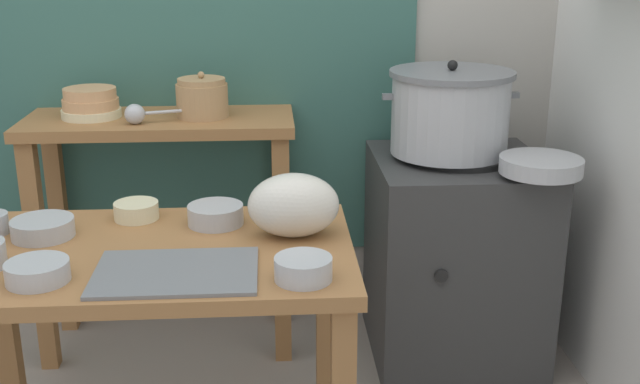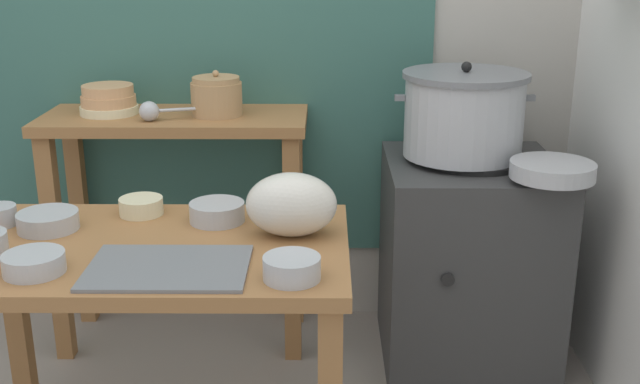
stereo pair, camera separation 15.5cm
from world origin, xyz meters
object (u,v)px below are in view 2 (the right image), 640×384
prep_table (148,281)px  prep_bowl_4 (34,262)px  prep_bowl_2 (141,205)px  steamer_pot (464,114)px  ladle (153,111)px  plastic_bag (291,205)px  bowl_stack_enamel (109,100)px  wide_pan (552,170)px  prep_bowl_0 (217,211)px  clay_pot (217,96)px  prep_bowl_1 (48,220)px  stove_block (467,261)px  serving_tray (169,268)px  prep_bowl_3 (292,267)px  back_shelf_table (178,173)px

prep_table → prep_bowl_4: bearing=-140.6°
prep_bowl_2 → steamer_pot: bearing=23.8°
ladle → plastic_bag: (0.51, -0.64, -0.13)m
steamer_pot → prep_bowl_2: size_ratio=3.72×
bowl_stack_enamel → wide_pan: 1.57m
steamer_pot → prep_bowl_0: steamer_pot is taller
clay_pot → prep_bowl_2: size_ratio=1.41×
plastic_bag → prep_bowl_1: plastic_bag is taller
bowl_stack_enamel → stove_block: bearing=-6.4°
serving_tray → ladle: bearing=103.7°
clay_pot → bowl_stack_enamel: size_ratio=0.88×
plastic_bag → prep_bowl_4: 0.68m
prep_table → ladle: 0.79m
steamer_pot → prep_bowl_0: (-0.80, -0.51, -0.18)m
prep_table → prep_bowl_3: bearing=-28.8°
back_shelf_table → prep_bowl_3: size_ratio=6.80×
ladle → prep_bowl_2: bearing=-83.5°
stove_block → bowl_stack_enamel: bearing=173.6°
steamer_pot → plastic_bag: 0.86m
prep_table → plastic_bag: plastic_bag is taller
prep_bowl_1 → prep_bowl_2: size_ratio=1.31×
wide_pan → prep_bowl_0: bearing=-166.9°
back_shelf_table → ladle: size_ratio=3.48×
serving_tray → prep_bowl_2: size_ratio=3.08×
prep_bowl_0 → clay_pot: bearing=96.9°
prep_bowl_2 → back_shelf_table: bearing=89.8°
steamer_pot → wide_pan: 0.38m
prep_bowl_1 → serving_tray: bearing=-35.2°
back_shelf_table → bowl_stack_enamel: size_ratio=4.59×
clay_pot → plastic_bag: 0.81m
prep_table → wide_pan: 1.30m
clay_pot → wide_pan: clay_pot is taller
steamer_pot → serving_tray: steamer_pot is taller
ladle → prep_bowl_2: ladle is taller
steamer_pot → clay_pot: size_ratio=2.63×
back_shelf_table → ladle: 0.28m
back_shelf_table → plastic_bag: back_shelf_table is taller
stove_block → serving_tray: 1.29m
stove_block → prep_bowl_4: 1.55m
steamer_pot → bowl_stack_enamel: (-1.27, 0.13, 0.02)m
clay_pot → bowl_stack_enamel: (-0.40, 0.02, -0.02)m
prep_bowl_2 → prep_bowl_4: same height
wide_pan → steamer_pot: bearing=131.6°
clay_pot → back_shelf_table: bearing=-180.0°
prep_bowl_1 → prep_bowl_3: bearing=-25.2°
prep_table → prep_bowl_2: size_ratio=8.46×
clay_pot → prep_bowl_2: 0.63m
clay_pot → ladle: clay_pot is taller
prep_table → serving_tray: size_ratio=2.75×
bowl_stack_enamel → prep_bowl_0: 0.82m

